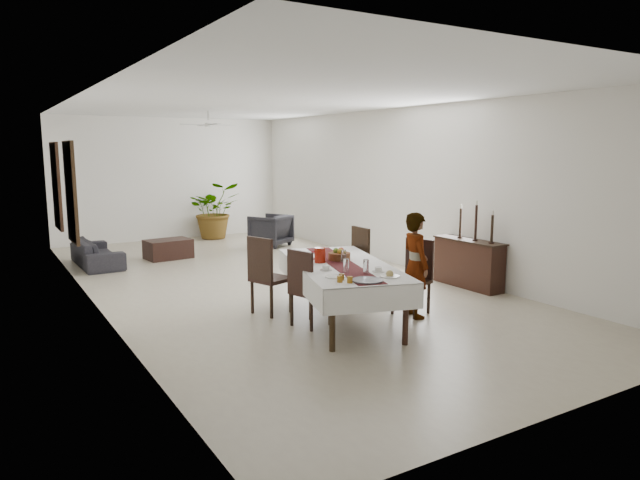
# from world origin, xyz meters

# --- Properties ---
(floor) EXTENTS (6.00, 12.00, 0.00)m
(floor) POSITION_xyz_m (0.00, 0.00, 0.00)
(floor) COLOR #BDB296
(floor) RESTS_ON ground
(ceiling) EXTENTS (6.00, 12.00, 0.02)m
(ceiling) POSITION_xyz_m (0.00, 0.00, 3.20)
(ceiling) COLOR white
(ceiling) RESTS_ON wall_back
(wall_back) EXTENTS (6.00, 0.02, 3.20)m
(wall_back) POSITION_xyz_m (0.00, 6.00, 1.60)
(wall_back) COLOR white
(wall_back) RESTS_ON floor
(wall_front) EXTENTS (6.00, 0.02, 3.20)m
(wall_front) POSITION_xyz_m (0.00, -6.00, 1.60)
(wall_front) COLOR white
(wall_front) RESTS_ON floor
(wall_left) EXTENTS (0.02, 12.00, 3.20)m
(wall_left) POSITION_xyz_m (-3.00, 0.00, 1.60)
(wall_left) COLOR white
(wall_left) RESTS_ON floor
(wall_right) EXTENTS (0.02, 12.00, 3.20)m
(wall_right) POSITION_xyz_m (3.00, 0.00, 1.60)
(wall_right) COLOR white
(wall_right) RESTS_ON floor
(dining_table_top) EXTENTS (1.73, 2.72, 0.05)m
(dining_table_top) POSITION_xyz_m (-0.18, -2.53, 0.76)
(dining_table_top) COLOR black
(dining_table_top) RESTS_ON table_leg_fl
(table_leg_fl) EXTENTS (0.09, 0.09, 0.74)m
(table_leg_fl) POSITION_xyz_m (-0.97, -3.55, 0.37)
(table_leg_fl) COLOR black
(table_leg_fl) RESTS_ON floor
(table_leg_fr) EXTENTS (0.09, 0.09, 0.74)m
(table_leg_fr) POSITION_xyz_m (-0.08, -3.82, 0.37)
(table_leg_fr) COLOR black
(table_leg_fr) RESTS_ON floor
(table_leg_bl) EXTENTS (0.09, 0.09, 0.74)m
(table_leg_bl) POSITION_xyz_m (-0.28, -1.25, 0.37)
(table_leg_bl) COLOR black
(table_leg_bl) RESTS_ON floor
(table_leg_br) EXTENTS (0.09, 0.09, 0.74)m
(table_leg_br) POSITION_xyz_m (0.61, -1.52, 0.37)
(table_leg_br) COLOR black
(table_leg_br) RESTS_ON floor
(tablecloth_top) EXTENTS (1.97, 2.96, 0.01)m
(tablecloth_top) POSITION_xyz_m (-0.18, -2.53, 0.80)
(tablecloth_top) COLOR white
(tablecloth_top) RESTS_ON dining_table_top
(tablecloth_drape_left) EXTENTS (0.79, 2.61, 0.32)m
(tablecloth_drape_left) POSITION_xyz_m (-0.77, -2.36, 0.64)
(tablecloth_drape_left) COLOR white
(tablecloth_drape_left) RESTS_ON dining_table_top
(tablecloth_drape_right) EXTENTS (0.79, 2.61, 0.32)m
(tablecloth_drape_right) POSITION_xyz_m (0.41, -2.71, 0.64)
(tablecloth_drape_right) COLOR silver
(tablecloth_drape_right) RESTS_ON dining_table_top
(tablecloth_drape_near) EXTENTS (1.19, 0.37, 0.32)m
(tablecloth_drape_near) POSITION_xyz_m (-0.57, -3.83, 0.64)
(tablecloth_drape_near) COLOR white
(tablecloth_drape_near) RESTS_ON dining_table_top
(tablecloth_drape_far) EXTENTS (1.19, 0.37, 0.32)m
(tablecloth_drape_far) POSITION_xyz_m (0.21, -1.24, 0.64)
(tablecloth_drape_far) COLOR white
(tablecloth_drape_far) RESTS_ON dining_table_top
(table_runner) EXTENTS (1.11, 2.63, 0.00)m
(table_runner) POSITION_xyz_m (-0.18, -2.53, 0.80)
(table_runner) COLOR maroon
(table_runner) RESTS_ON tablecloth_top
(red_pitcher) EXTENTS (0.20, 0.20, 0.21)m
(red_pitcher) POSITION_xyz_m (-0.39, -2.31, 0.91)
(red_pitcher) COLOR #9B1A0B
(red_pitcher) RESTS_ON tablecloth_top
(pitcher_handle) EXTENTS (0.13, 0.06, 0.13)m
(pitcher_handle) POSITION_xyz_m (-0.47, -2.28, 0.91)
(pitcher_handle) COLOR maroon
(pitcher_handle) RESTS_ON red_pitcher
(wine_glass_near) EXTENTS (0.07, 0.07, 0.18)m
(wine_glass_near) POSITION_xyz_m (-0.25, -3.23, 0.89)
(wine_glass_near) COLOR white
(wine_glass_near) RESTS_ON tablecloth_top
(wine_glass_mid) EXTENTS (0.07, 0.07, 0.18)m
(wine_glass_mid) POSITION_xyz_m (-0.45, -3.06, 0.89)
(wine_glass_mid) COLOR white
(wine_glass_mid) RESTS_ON tablecloth_top
(wine_glass_far) EXTENTS (0.07, 0.07, 0.18)m
(wine_glass_far) POSITION_xyz_m (-0.11, -2.50, 0.89)
(wine_glass_far) COLOR silver
(wine_glass_far) RESTS_ON tablecloth_top
(teacup_right) EXTENTS (0.09, 0.09, 0.06)m
(teacup_right) POSITION_xyz_m (-0.06, -3.23, 0.83)
(teacup_right) COLOR white
(teacup_right) RESTS_ON saucer_right
(saucer_right) EXTENTS (0.16, 0.16, 0.01)m
(saucer_right) POSITION_xyz_m (-0.06, -3.23, 0.81)
(saucer_right) COLOR white
(saucer_right) RESTS_ON tablecloth_top
(teacup_left) EXTENTS (0.09, 0.09, 0.06)m
(teacup_left) POSITION_xyz_m (-0.59, -2.80, 0.83)
(teacup_left) COLOR white
(teacup_left) RESTS_ON saucer_left
(saucer_left) EXTENTS (0.16, 0.16, 0.01)m
(saucer_left) POSITION_xyz_m (-0.59, -2.80, 0.81)
(saucer_left) COLOR silver
(saucer_left) RESTS_ON tablecloth_top
(plate_near_right) EXTENTS (0.25, 0.25, 0.02)m
(plate_near_right) POSITION_xyz_m (-0.12, -3.54, 0.81)
(plate_near_right) COLOR white
(plate_near_right) RESTS_ON tablecloth_top
(bread_near_right) EXTENTS (0.09, 0.09, 0.09)m
(bread_near_right) POSITION_xyz_m (-0.12, -3.54, 0.84)
(bread_near_right) COLOR tan
(bread_near_right) RESTS_ON plate_near_right
(plate_near_left) EXTENTS (0.25, 0.25, 0.02)m
(plate_near_left) POSITION_xyz_m (-0.71, -3.20, 0.81)
(plate_near_left) COLOR white
(plate_near_left) RESTS_ON tablecloth_top
(plate_far_left) EXTENTS (0.25, 0.25, 0.02)m
(plate_far_left) POSITION_xyz_m (-0.34, -1.88, 0.81)
(plate_far_left) COLOR white
(plate_far_left) RESTS_ON tablecloth_top
(serving_tray) EXTENTS (0.38, 0.38, 0.02)m
(serving_tray) POSITION_xyz_m (-0.50, -3.59, 0.81)
(serving_tray) COLOR #46464B
(serving_tray) RESTS_ON tablecloth_top
(jam_jar_a) EXTENTS (0.07, 0.07, 0.08)m
(jam_jar_a) POSITION_xyz_m (-0.73, -3.56, 0.84)
(jam_jar_a) COLOR #966115
(jam_jar_a) RESTS_ON tablecloth_top
(jam_jar_b) EXTENTS (0.07, 0.07, 0.08)m
(jam_jar_b) POSITION_xyz_m (-0.81, -3.47, 0.84)
(jam_jar_b) COLOR #9A6516
(jam_jar_b) RESTS_ON tablecloth_top
(jam_jar_c) EXTENTS (0.07, 0.07, 0.08)m
(jam_jar_c) POSITION_xyz_m (-0.73, -3.38, 0.84)
(jam_jar_c) COLOR brown
(jam_jar_c) RESTS_ON tablecloth_top
(fruit_basket) EXTENTS (0.32, 0.32, 0.11)m
(fruit_basket) POSITION_xyz_m (-0.05, -2.30, 0.85)
(fruit_basket) COLOR brown
(fruit_basket) RESTS_ON tablecloth_top
(fruit_red) EXTENTS (0.09, 0.09, 0.09)m
(fruit_red) POSITION_xyz_m (-0.02, -2.29, 0.93)
(fruit_red) COLOR maroon
(fruit_red) RESTS_ON fruit_basket
(fruit_green) EXTENTS (0.08, 0.08, 0.08)m
(fruit_green) POSITION_xyz_m (-0.09, -2.25, 0.93)
(fruit_green) COLOR olive
(fruit_green) RESTS_ON fruit_basket
(fruit_yellow) EXTENTS (0.09, 0.09, 0.09)m
(fruit_yellow) POSITION_xyz_m (-0.07, -2.35, 0.93)
(fruit_yellow) COLOR gold
(fruit_yellow) RESTS_ON fruit_basket
(chair_right_near_seat) EXTENTS (0.57, 0.57, 0.05)m
(chair_right_near_seat) POSITION_xyz_m (0.85, -2.82, 0.48)
(chair_right_near_seat) COLOR black
(chair_right_near_seat) RESTS_ON chair_right_near_leg_fl
(chair_right_near_leg_fl) EXTENTS (0.06, 0.06, 0.45)m
(chair_right_near_leg_fl) POSITION_xyz_m (1.08, -2.94, 0.23)
(chair_right_near_leg_fl) COLOR black
(chair_right_near_leg_fl) RESTS_ON floor
(chair_right_near_leg_fr) EXTENTS (0.06, 0.06, 0.45)m
(chair_right_near_leg_fr) POSITION_xyz_m (0.97, -2.58, 0.23)
(chair_right_near_leg_fr) COLOR black
(chair_right_near_leg_fr) RESTS_ON floor
(chair_right_near_leg_bl) EXTENTS (0.06, 0.06, 0.45)m
(chair_right_near_leg_bl) POSITION_xyz_m (0.73, -3.05, 0.23)
(chair_right_near_leg_bl) COLOR black
(chair_right_near_leg_bl) RESTS_ON floor
(chair_right_near_leg_br) EXTENTS (0.06, 0.06, 0.45)m
(chair_right_near_leg_br) POSITION_xyz_m (0.61, -2.69, 0.23)
(chair_right_near_leg_br) COLOR black
(chair_right_near_leg_br) RESTS_ON floor
(chair_right_near_back) EXTENTS (0.18, 0.45, 0.58)m
(chair_right_near_back) POSITION_xyz_m (1.05, -2.75, 0.79)
(chair_right_near_back) COLOR black
(chair_right_near_back) RESTS_ON chair_right_near_seat
(chair_right_far_seat) EXTENTS (0.48, 0.48, 0.05)m
(chair_right_far_seat) POSITION_xyz_m (0.63, -1.54, 0.50)
(chair_right_far_seat) COLOR black
(chair_right_far_seat) RESTS_ON chair_right_far_leg_fl
(chair_right_far_leg_fl) EXTENTS (0.05, 0.05, 0.47)m
(chair_right_far_leg_fl) POSITION_xyz_m (0.82, -1.74, 0.23)
(chair_right_far_leg_fl) COLOR black
(chair_right_far_leg_fl) RESTS_ON floor
(chair_right_far_leg_fr) EXTENTS (0.05, 0.05, 0.47)m
(chair_right_far_leg_fr) POSITION_xyz_m (0.83, -1.35, 0.23)
(chair_right_far_leg_fr) COLOR black
(chair_right_far_leg_fr) RESTS_ON floor
(chair_right_far_leg_bl) EXTENTS (0.05, 0.05, 0.47)m
(chair_right_far_leg_bl) POSITION_xyz_m (0.43, -1.74, 0.23)
(chair_right_far_leg_bl) COLOR black
(chair_right_far_leg_bl) RESTS_ON floor
(chair_right_far_leg_br) EXTENTS (0.05, 0.05, 0.47)m
(chair_right_far_leg_br) POSITION_xyz_m (0.44, -1.35, 0.23)
(chair_right_far_leg_br) COLOR black
(chair_right_far_leg_br) RESTS_ON floor
(chair_right_far_back) EXTENTS (0.05, 0.48, 0.61)m
(chair_right_far_back) POSITION_xyz_m (0.85, -1.55, 0.82)
(chair_right_far_back) COLOR black
(chair_right_far_back) RESTS_ON chair_right_far_seat
(chair_left_near_seat) EXTENTS (0.55, 0.55, 0.05)m
(chair_left_near_seat) POSITION_xyz_m (-0.68, -2.55, 0.47)
(chair_left_near_seat) COLOR black
(chair_left_near_seat) RESTS_ON chair_left_near_leg_fl
(chair_left_near_leg_fl) EXTENTS (0.06, 0.06, 0.44)m
(chair_left_near_leg_fl) POSITION_xyz_m (-0.90, -2.42, 0.22)
(chair_left_near_leg_fl) COLOR black
(chair_left_near_leg_fl) RESTS_ON floor
(chair_left_near_leg_fr) EXTENTS (0.06, 0.06, 0.44)m
(chair_left_near_leg_fr) POSITION_xyz_m (-0.80, -2.77, 0.22)
(chair_left_near_leg_fr) COLOR black
(chair_left_near_leg_fr) RESTS_ON floor
(chair_left_near_leg_bl) EXTENTS (0.06, 0.06, 0.44)m
(chair_left_near_leg_bl) POSITION_xyz_m (-0.55, -2.32, 0.22)
(chair_left_near_leg_bl) COLOR black
(chair_left_near_leg_bl) RESTS_ON floor
(chair_left_near_leg_br) EXTENTS (0.06, 0.06, 0.44)m
(chair_left_near_leg_br) POSITION_xyz_m (-0.45, -2.67, 0.22)
(chair_left_near_leg_br) COLOR black
(chair_left_near_leg_br) RESTS_ON floor
(chair_left_near_back) EXTENTS (0.16, 0.44, 0.57)m
(chair_left_near_back) POSITION_xyz_m (-0.87, -2.60, 0.77)
(chair_left_near_back) COLOR black
(chair_left_near_back) RESTS_ON chair_left_near_seat
(chair_left_far_seat) EXTENTS (0.61, 0.61, 0.05)m
(chair_left_far_seat) POSITION_xyz_m (-0.86, -1.73, 0.51)
(chair_left_far_seat) COLOR black
(chair_left_far_seat) RESTS_ON chair_left_far_leg_fl
(chair_left_far_leg_fl) EXTENTS (0.06, 0.06, 0.48)m
(chair_left_far_leg_fl) POSITION_xyz_m (-1.11, -1.60, 0.24)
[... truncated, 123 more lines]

